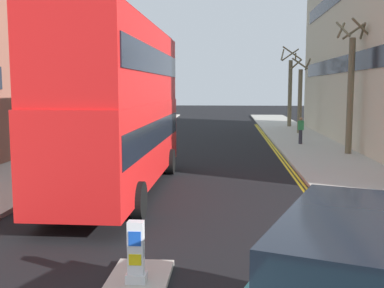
# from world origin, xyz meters

# --- Properties ---
(sidewalk_right) EXTENTS (4.00, 80.00, 0.14)m
(sidewalk_right) POSITION_xyz_m (6.50, 16.00, 0.07)
(sidewalk_right) COLOR #ADA89E
(sidewalk_right) RESTS_ON ground
(sidewalk_left) EXTENTS (4.00, 80.00, 0.14)m
(sidewalk_left) POSITION_xyz_m (-6.50, 16.00, 0.07)
(sidewalk_left) COLOR #ADA89E
(sidewalk_left) RESTS_ON ground
(kerb_line_outer) EXTENTS (0.10, 56.00, 0.01)m
(kerb_line_outer) POSITION_xyz_m (4.40, 14.00, 0.00)
(kerb_line_outer) COLOR yellow
(kerb_line_outer) RESTS_ON ground
(kerb_line_inner) EXTENTS (0.10, 56.00, 0.01)m
(kerb_line_inner) POSITION_xyz_m (4.24, 14.00, 0.00)
(kerb_line_inner) COLOR yellow
(kerb_line_inner) RESTS_ON ground
(traffic_island) EXTENTS (1.10, 2.20, 0.10)m
(traffic_island) POSITION_xyz_m (0.00, 4.55, 0.05)
(traffic_island) COLOR #ADA89E
(traffic_island) RESTS_ON ground
(keep_left_bollard) EXTENTS (0.36, 0.28, 1.11)m
(keep_left_bollard) POSITION_xyz_m (0.00, 4.55, 0.61)
(keep_left_bollard) COLOR silver
(keep_left_bollard) RESTS_ON traffic_island
(double_decker_bus_away) EXTENTS (2.85, 10.82, 5.64)m
(double_decker_bus_away) POSITION_xyz_m (-2.00, 12.15, 3.03)
(double_decker_bus_away) COLOR red
(double_decker_bus_away) RESTS_ON ground
(pedestrian_far) EXTENTS (0.34, 0.22, 1.62)m
(pedestrian_far) POSITION_xyz_m (6.03, 25.26, 0.99)
(pedestrian_far) COLOR #2D2D38
(pedestrian_far) RESTS_ON sidewalk_right
(street_tree_near) EXTENTS (1.48, 1.58, 5.59)m
(street_tree_near) POSITION_xyz_m (7.00, 32.23, 2.82)
(street_tree_near) COLOR #6B6047
(street_tree_near) RESTS_ON sidewalk_right
(street_tree_mid) EXTENTS (1.73, 1.73, 6.80)m
(street_tree_mid) POSITION_xyz_m (7.86, 21.22, 3.54)
(street_tree_mid) COLOR #6B6047
(street_tree_mid) RESTS_ON sidewalk_right
(street_tree_far) EXTENTS (1.75, 1.78, 6.93)m
(street_tree_far) POSITION_xyz_m (7.03, 38.32, 3.44)
(street_tree_far) COLOR #6B6047
(street_tree_far) RESTS_ON sidewalk_right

